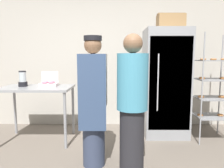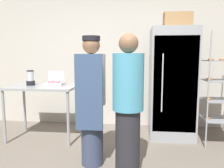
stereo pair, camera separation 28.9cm
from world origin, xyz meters
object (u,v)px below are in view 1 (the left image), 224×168
baking_rack (212,88)px  donut_box (49,83)px  person_baker (93,100)px  blender_pitcher (23,79)px  refrigerator (165,83)px  cardboard_storage_box (171,21)px  person_customer (132,106)px

baking_rack → donut_box: 2.68m
donut_box → person_baker: person_baker is taller
baking_rack → person_baker: size_ratio=1.07×
person_baker → blender_pitcher: bearing=144.5°
donut_box → blender_pitcher: (-0.41, -0.03, 0.07)m
refrigerator → cardboard_storage_box: (0.05, -0.03, 1.04)m
person_customer → person_baker: bearing=151.5°
refrigerator → person_baker: 1.62m
donut_box → cardboard_storage_box: bearing=5.7°
donut_box → blender_pitcher: 0.42m
refrigerator → person_customer: (-0.70, -1.38, -0.09)m
baking_rack → cardboard_storage_box: size_ratio=3.90×
cardboard_storage_box → person_customer: bearing=-118.8°
donut_box → person_customer: (1.27, -1.15, -0.11)m
person_customer → baking_rack: bearing=39.4°
cardboard_storage_box → person_baker: 1.98m
cardboard_storage_box → baking_rack: bearing=-17.1°
cardboard_storage_box → refrigerator: bearing=152.4°
blender_pitcher → cardboard_storage_box: 2.62m
donut_box → blender_pitcher: size_ratio=1.12×
blender_pitcher → cardboard_storage_box: (2.43, 0.23, 0.95)m
baking_rack → blender_pitcher: (-3.09, -0.03, 0.14)m
donut_box → blender_pitcher: blender_pitcher is taller
refrigerator → person_customer: bearing=-116.8°
baking_rack → person_baker: 2.07m
cardboard_storage_box → person_baker: (-1.20, -1.11, -1.12)m
blender_pitcher → person_customer: 2.03m
refrigerator → blender_pitcher: bearing=-173.8°
person_customer → blender_pitcher: bearing=146.3°
baking_rack → person_baker: baking_rack is taller
baking_rack → blender_pitcher: size_ratio=6.84×
blender_pitcher → refrigerator: bearing=6.2°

